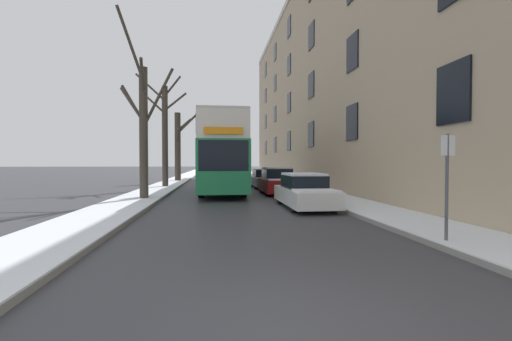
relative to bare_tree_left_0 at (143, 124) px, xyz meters
name	(u,v)px	position (x,y,z in m)	size (l,w,h in m)	color
ground_plane	(313,331)	(4.46, -13.29, -3.68)	(320.00, 320.00, 0.00)	#38383D
sidewalk_left	(192,173)	(-0.30, 39.71, -3.60)	(2.28, 130.00, 0.16)	gray
sidewalk_right	(250,173)	(9.22, 39.71, -3.60)	(2.28, 130.00, 0.16)	gray
terrace_facade_right	(351,80)	(14.85, 10.90, 5.15)	(9.10, 50.49, 17.66)	tan
bare_tree_left_0	(143,124)	(0.00, 0.00, 0.00)	(2.96, 3.31, 8.78)	#423A30
bare_tree_left_1	(164,130)	(-0.16, 8.25, 0.49)	(3.78, 2.04, 8.35)	#423A30
bare_tree_left_2	(178,145)	(-0.01, 16.28, -0.19)	(2.26, 2.19, 6.68)	#423A30
double_decker_bus	(221,151)	(3.81, 4.50, -1.14)	(2.60, 11.09, 4.49)	#1E7A47
parked_car_0	(304,192)	(7.05, -3.25, -3.03)	(1.72, 4.51, 1.41)	silver
parked_car_1	(277,182)	(7.05, 2.88, -2.97)	(1.77, 4.02, 1.56)	maroon
parked_car_2	(264,179)	(7.05, 8.12, -3.04)	(1.74, 4.57, 1.38)	slate
pedestrian_left_sidewalk	(144,182)	(-0.05, 0.53, -2.81)	(0.34, 0.34, 1.58)	#4C4742
street_sign_post	(447,182)	(8.38, -10.06, -2.26)	(0.32, 0.07, 2.47)	#4C4F54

